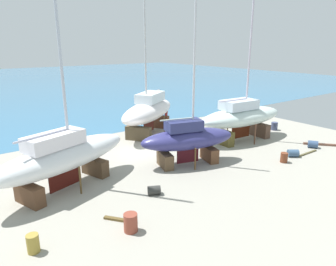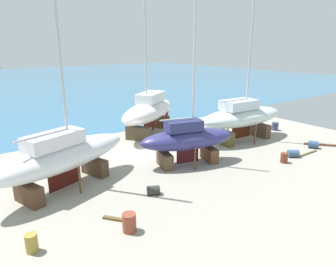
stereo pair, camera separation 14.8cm
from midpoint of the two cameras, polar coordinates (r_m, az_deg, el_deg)
The scene contains 18 objects.
ground_plane at distance 22.95m, azimuth -0.21°, elevation -6.08°, with size 40.49×40.49×0.00m, color gray.
sea_water at distance 80.64m, azimuth -27.49°, elevation 8.22°, with size 161.66×103.83×0.01m, color teal.
sailboat_mid_port at distance 30.59m, azimuth -3.45°, elevation 4.24°, with size 9.97×8.05×14.40m.
sailboat_far_slipway at distance 29.23m, azimuth 13.82°, elevation 3.02°, with size 9.68×3.88×14.78m.
sailboat_large_starboard at distance 22.66m, azimuth 3.87°, elevation -1.14°, with size 7.71×4.28×11.61m.
sailboat_small_center at distance 19.77m, azimuth -19.06°, elevation -4.04°, with size 10.13×5.62×16.36m.
worker at distance 36.54m, azimuth -0.13°, elevation 3.84°, with size 0.50×0.41×1.69m.
barrel_tipped_center at distance 26.51m, azimuth 22.61°, elevation -3.56°, with size 0.60×0.60×0.82m, color #375270.
barrel_tar_black at distance 25.01m, azimuth 21.13°, elevation -4.37°, with size 0.55×0.55×0.76m, color brown.
barrel_blue_faded at distance 34.11m, azimuth 19.56°, elevation 1.20°, with size 0.67×0.67×0.83m, color #3C4362.
barrel_ochre at distance 18.65m, azimuth -2.55°, elevation -10.68°, with size 0.55×0.55×0.76m, color #30302E.
barrel_tipped_left at distance 29.51m, azimuth 25.77°, elevation -1.96°, with size 0.63×0.63×0.79m, color #324A6D.
barrel_rust_far at distance 15.20m, azimuth -23.98°, elevation -18.36°, with size 0.53×0.53×0.85m, color olive.
barrel_by_slipway at distance 15.37m, azimuth -7.01°, elevation -16.35°, with size 0.67×0.67×0.93m, color brown.
timber_long_fore at distance 35.23m, azimuth 14.38°, elevation 1.51°, with size 1.85×0.15×0.13m, color brown.
timber_short_cross at distance 30.60m, azimuth 27.07°, elevation -1.97°, with size 3.05×0.23×0.18m, color brown.
timber_plank_near at distance 27.71m, azimuth 24.82°, elevation -3.54°, with size 2.68×0.15×0.11m, color brown.
timber_plank_far at distance 16.42m, azimuth -8.95°, elevation -15.78°, with size 1.77×0.21×0.12m, color brown.
Camera 2 is at (-12.45, -20.79, 8.70)m, focal length 32.45 mm.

